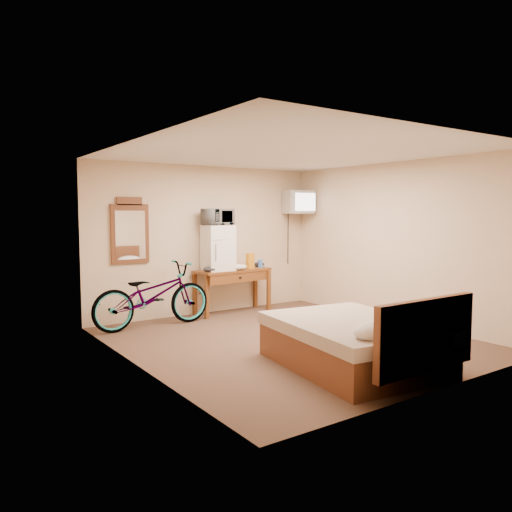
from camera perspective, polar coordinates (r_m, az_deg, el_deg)
name	(u,v)px	position (r m, az deg, el deg)	size (l,w,h in m)	color
room	(290,248)	(6.62, 3.86, 0.94)	(4.60, 4.64, 2.50)	#4B3125
desk	(234,276)	(8.53, -2.57, -2.35)	(1.38, 0.63, 0.75)	brown
mini_fridge	(218,248)	(8.36, -4.37, 0.94)	(0.49, 0.48, 0.76)	white
microwave	(218,217)	(8.34, -4.39, 4.47)	(0.49, 0.34, 0.27)	white
snack_bag	(250,261)	(8.63, -0.68, -0.56)	(0.13, 0.08, 0.27)	orange
blue_cup	(260,263)	(8.79, 0.50, -0.86)	(0.08, 0.08, 0.14)	#3C71CF
cloth_cream	(238,267)	(8.42, -2.07, -1.27)	(0.33, 0.25, 0.10)	silver
cloth_dark_a	(210,269)	(8.17, -5.25, -1.51)	(0.24, 0.18, 0.09)	black
cloth_dark_b	(259,264)	(8.91, 0.36, -0.95)	(0.20, 0.16, 0.09)	black
crt_television	(298,202)	(9.31, 4.82, 6.15)	(0.57, 0.63, 0.42)	black
wall_mirror	(130,231)	(7.95, -14.21, 2.75)	(0.60, 0.04, 1.02)	brown
bicycle	(152,295)	(7.63, -11.76, -4.40)	(0.65, 1.85, 0.97)	black
bed	(358,342)	(5.67, 11.55, -9.58)	(1.66, 2.05, 0.90)	brown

